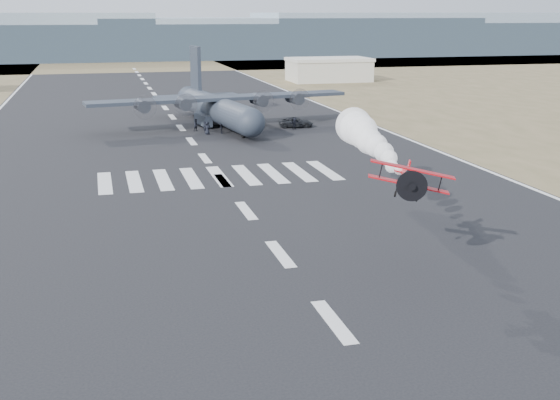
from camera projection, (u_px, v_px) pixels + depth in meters
name	position (u px, v px, depth m)	size (l,w,h in m)	color
scrub_far	(130.00, 63.00, 243.77)	(500.00, 80.00, 0.00)	brown
runway_markings	(205.00, 158.00, 84.94)	(60.00, 260.00, 0.01)	silver
ridge_seg_d	(125.00, 41.00, 270.11)	(150.00, 50.00, 13.00)	gray
ridge_seg_e	(287.00, 37.00, 285.79)	(150.00, 50.00, 15.00)	gray
ridge_seg_f	(433.00, 33.00, 301.48)	(150.00, 50.00, 17.00)	gray
hangar_right	(329.00, 69.00, 179.53)	(20.50, 12.50, 5.90)	#B2AF9E
aerobatic_biplane	(410.00, 179.00, 45.94)	(5.52, 5.09, 2.61)	red
smoke_trail	(360.00, 132.00, 63.15)	(5.59, 21.00, 3.48)	white
transport_aircraft	(217.00, 106.00, 108.52)	(40.54, 33.26, 11.70)	#212531
support_vehicle	(296.00, 122.00, 107.78)	(2.42, 5.25, 1.46)	black
crew_a	(205.00, 127.00, 102.64)	(0.62, 0.51, 1.69)	black
crew_b	(244.00, 127.00, 102.73)	(0.78, 0.48, 1.60)	black
crew_c	(250.00, 129.00, 101.39)	(1.06, 0.49, 1.65)	black
crew_d	(222.00, 127.00, 102.03)	(1.07, 0.55, 1.82)	black
crew_e	(207.00, 128.00, 101.35)	(0.92, 0.56, 1.87)	black
crew_f	(294.00, 123.00, 105.52)	(1.75, 0.57, 1.89)	black
crew_g	(256.00, 127.00, 102.88)	(0.57, 0.47, 1.58)	black
crew_h	(196.00, 125.00, 104.18)	(0.88, 0.55, 1.82)	black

